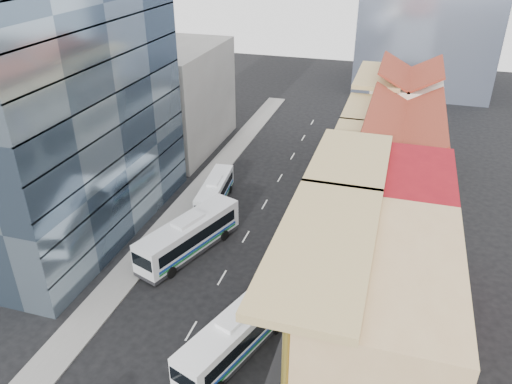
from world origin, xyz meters
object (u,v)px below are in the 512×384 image
(bus_left_near, at_px, (189,235))
(bus_right, at_px, (236,334))
(shophouse_tan, at_px, (378,339))
(bus_left_far, at_px, (215,192))
(office_tower, at_px, (58,87))

(bus_left_near, xyz_separation_m, bus_right, (8.52, -10.93, -0.12))
(shophouse_tan, relative_size, bus_left_near, 1.16)
(bus_left_far, bearing_deg, shophouse_tan, -55.29)
(shophouse_tan, height_order, office_tower, office_tower)
(bus_left_far, height_order, bus_right, bus_right)
(office_tower, xyz_separation_m, bus_left_near, (12.63, -1.09, -13.07))
(bus_right, bearing_deg, shophouse_tan, 8.04)
(bus_left_near, bearing_deg, shophouse_tan, -15.86)
(bus_left_far, relative_size, bus_right, 0.85)
(shophouse_tan, bearing_deg, office_tower, 155.70)
(shophouse_tan, distance_m, office_tower, 35.19)
(office_tower, bearing_deg, bus_left_near, -4.95)
(office_tower, height_order, bus_left_far, office_tower)
(office_tower, relative_size, bus_left_near, 2.49)
(shophouse_tan, relative_size, bus_right, 1.24)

